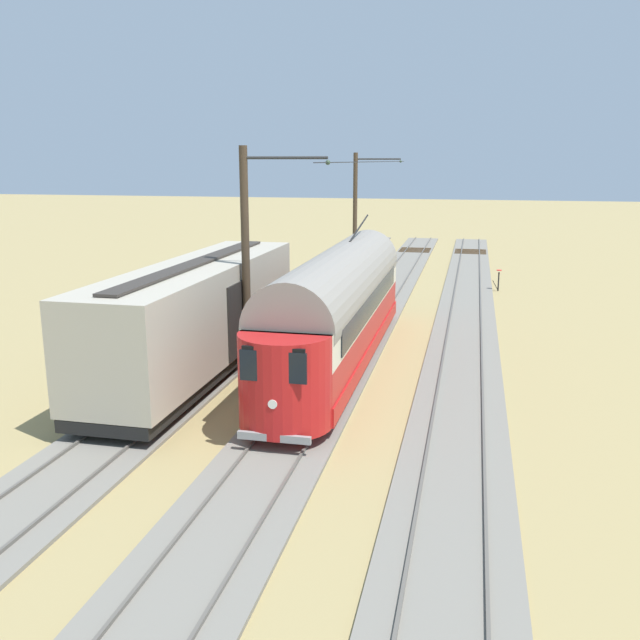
% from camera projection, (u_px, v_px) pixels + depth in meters
% --- Properties ---
extents(ground_plane, '(220.00, 220.00, 0.00)m').
position_uv_depth(ground_plane, '(350.00, 347.00, 27.87)').
color(ground_plane, '#9E8956').
extents(track_streetcar_siding, '(2.80, 80.00, 0.18)m').
position_uv_depth(track_streetcar_siding, '(463.00, 350.00, 27.19)').
color(track_streetcar_siding, slate).
rests_on(track_streetcar_siding, ground).
extents(track_adjacent_siding, '(2.80, 80.00, 0.18)m').
position_uv_depth(track_adjacent_siding, '(351.00, 343.00, 28.16)').
color(track_adjacent_siding, slate).
rests_on(track_adjacent_siding, ground).
extents(track_third_siding, '(2.80, 80.00, 0.18)m').
position_uv_depth(track_third_siding, '(246.00, 337.00, 29.12)').
color(track_third_siding, slate).
rests_on(track_third_siding, ground).
extents(vintage_streetcar, '(2.65, 17.09, 4.85)m').
position_uv_depth(vintage_streetcar, '(338.00, 305.00, 25.02)').
color(vintage_streetcar, red).
rests_on(vintage_streetcar, ground).
extents(boxcar_adjacent, '(2.96, 13.60, 3.85)m').
position_uv_depth(boxcar_adjacent, '(199.00, 314.00, 23.89)').
color(boxcar_adjacent, '#B2A893').
rests_on(boxcar_adjacent, ground).
extents(catenary_pole_foreground, '(3.09, 0.28, 7.89)m').
position_uv_depth(catenary_pole_foreground, '(356.00, 212.00, 44.25)').
color(catenary_pole_foreground, '#423323').
rests_on(catenary_pole_foreground, ground).
extents(catenary_pole_mid_near, '(3.09, 0.28, 7.89)m').
position_uv_depth(catenary_pole_mid_near, '(248.00, 259.00, 23.35)').
color(catenary_pole_mid_near, '#423323').
rests_on(catenary_pole_mid_near, ground).
extents(overhead_wire_run, '(2.88, 25.99, 0.18)m').
position_uv_depth(overhead_wire_run, '(376.00, 162.00, 33.18)').
color(overhead_wire_run, black).
rests_on(overhead_wire_run, ground).
extents(switch_stand, '(0.50, 0.30, 1.24)m').
position_uv_depth(switch_stand, '(498.00, 279.00, 39.58)').
color(switch_stand, black).
rests_on(switch_stand, ground).
extents(spare_tie_stack, '(2.40, 2.40, 0.54)m').
position_uv_depth(spare_tie_stack, '(151.00, 351.00, 26.19)').
color(spare_tie_stack, '#47331E').
rests_on(spare_tie_stack, ground).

